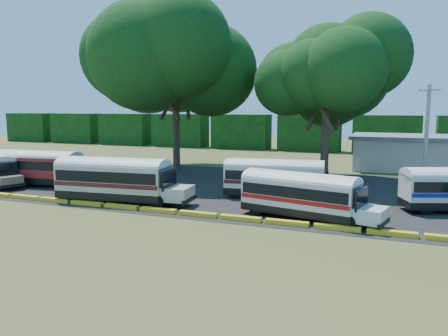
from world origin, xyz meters
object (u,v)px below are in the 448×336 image
at_px(bus_red, 40,166).
at_px(bus_cream_west, 116,177).
at_px(bus_white_red, 302,193).
at_px(tree_west, 175,58).

relative_size(bus_red, bus_cream_west, 0.95).
bearing_deg(bus_cream_west, bus_white_red, -4.17).
xyz_separation_m(bus_red, tree_west, (6.81, 13.84, 10.80)).
relative_size(bus_red, tree_west, 0.56).
height_order(bus_cream_west, bus_white_red, bus_cream_west).
height_order(bus_red, bus_cream_west, bus_cream_west).
distance_m(bus_red, bus_white_red, 25.04).
xyz_separation_m(bus_red, bus_cream_west, (10.81, -3.49, 0.08)).
bearing_deg(bus_cream_west, bus_red, 156.49).
relative_size(bus_cream_west, bus_white_red, 1.13).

